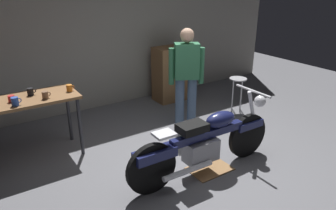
% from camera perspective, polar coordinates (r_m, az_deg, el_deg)
% --- Properties ---
extents(ground_plane, '(12.00, 12.00, 0.00)m').
position_cam_1_polar(ground_plane, '(4.51, 5.07, -10.45)').
color(ground_plane, slate).
extents(back_wall, '(8.00, 0.12, 3.10)m').
position_cam_1_polar(back_wall, '(6.31, -10.74, 13.67)').
color(back_wall, gray).
rests_on(back_wall, ground_plane).
extents(workbench, '(1.30, 0.64, 0.90)m').
position_cam_1_polar(workbench, '(4.70, -23.45, -0.16)').
color(workbench, brown).
rests_on(workbench, ground_plane).
extents(motorcycle, '(2.19, 0.60, 1.00)m').
position_cam_1_polar(motorcycle, '(4.16, 6.63, -6.39)').
color(motorcycle, black).
rests_on(motorcycle, ground_plane).
extents(person_standing, '(0.52, 0.37, 1.67)m').
position_cam_1_polar(person_standing, '(5.18, 3.24, 5.21)').
color(person_standing, '#49607D').
rests_on(person_standing, ground_plane).
extents(shop_stool, '(0.32, 0.32, 0.64)m').
position_cam_1_polar(shop_stool, '(6.18, 12.16, 3.37)').
color(shop_stool, '#B2B2B7').
rests_on(shop_stool, ground_plane).
extents(wooden_dresser, '(0.80, 0.47, 1.10)m').
position_cam_1_polar(wooden_dresser, '(6.63, 0.99, 5.58)').
color(wooden_dresser, brown).
rests_on(wooden_dresser, ground_plane).
extents(drip_tray, '(0.56, 0.40, 0.01)m').
position_cam_1_polar(drip_tray, '(4.44, 7.36, -11.08)').
color(drip_tray, olive).
rests_on(drip_tray, ground_plane).
extents(mug_brown_stoneware, '(0.11, 0.08, 0.10)m').
position_cam_1_polar(mug_brown_stoneware, '(4.54, -20.80, 1.66)').
color(mug_brown_stoneware, brown).
rests_on(mug_brown_stoneware, workbench).
extents(mug_orange_travel, '(0.11, 0.08, 0.09)m').
position_cam_1_polar(mug_orange_travel, '(4.72, -16.96, 2.89)').
color(mug_orange_travel, orange).
rests_on(mug_orange_travel, workbench).
extents(mug_red_diner, '(0.11, 0.08, 0.09)m').
position_cam_1_polar(mug_red_diner, '(4.59, -25.83, 1.02)').
color(mug_red_diner, red).
rests_on(mug_red_diner, workbench).
extents(mug_blue_enamel, '(0.12, 0.09, 0.11)m').
position_cam_1_polar(mug_blue_enamel, '(4.43, -25.34, 0.56)').
color(mug_blue_enamel, '#2D51AD').
rests_on(mug_blue_enamel, workbench).
extents(mug_black_matte, '(0.12, 0.08, 0.10)m').
position_cam_1_polar(mug_black_matte, '(4.74, -23.07, 2.17)').
color(mug_black_matte, black).
rests_on(mug_black_matte, workbench).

